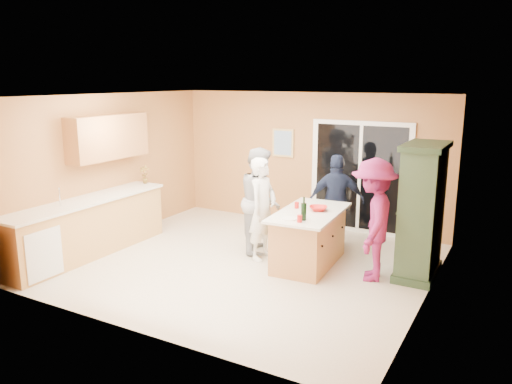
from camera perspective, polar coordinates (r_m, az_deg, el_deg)
The scene contains 22 objects.
floor at distance 7.97m, azimuth -1.30°, elevation -8.11°, with size 5.50×5.50×0.00m, color beige.
ceiling at distance 7.45m, azimuth -1.41°, elevation 10.92°, with size 5.50×5.00×0.10m, color white.
wall_back at distance 9.81m, azimuth 6.04°, elevation 3.68°, with size 5.50×0.10×2.60m, color tan.
wall_front at distance 5.65m, azimuth -14.26°, elevation -3.49°, with size 5.50×0.10×2.60m, color tan.
wall_left at distance 9.28m, azimuth -16.21°, elevation 2.71°, with size 0.10×5.00×2.60m, color tan.
wall_right at distance 6.69m, azimuth 19.46°, elevation -1.31°, with size 0.10×5.00×2.60m, color tan.
left_cabinet_run at distance 8.55m, azimuth -19.38°, elevation -4.12°, with size 0.65×3.05×1.24m.
upper_cabinets at distance 8.93m, azimuth -16.55°, elevation 6.05°, with size 0.35×1.60×0.75m, color tan.
sliding_door at distance 9.47m, azimuth 11.78°, elevation 1.61°, with size 1.90×0.07×2.10m.
framed_picture at distance 9.97m, azimuth 3.10°, elevation 5.63°, with size 0.46×0.04×0.56m.
kitchen_island at distance 7.83m, azimuth 6.06°, elevation -5.44°, with size 0.98×1.68×0.86m.
green_hutch at distance 7.59m, azimuth 18.39°, elevation -2.28°, with size 0.56×1.07×1.97m.
woman_white at distance 7.93m, azimuth 0.77°, elevation -1.96°, with size 0.60×0.39×1.65m, color white.
woman_grey at distance 8.29m, azimuth 0.52°, elevation -0.92°, with size 0.85×0.66×1.76m, color #A5A5A7.
woman_navy at distance 8.62m, azimuth 9.19°, elevation -1.03°, with size 0.94×0.39×1.61m, color #1C253D.
woman_magenta at distance 7.30m, azimuth 13.25°, elevation -3.12°, with size 1.14×0.66×1.77m, color maroon.
serving_bowl at distance 7.76m, azimuth 7.14°, elevation -1.87°, with size 0.27×0.27×0.07m, color red.
tulip_vase at distance 9.48m, azimuth -12.62°, elevation 1.97°, with size 0.18×0.12×0.34m, color red.
tumbler_near at distance 7.10m, azimuth 5.00°, elevation -3.06°, with size 0.07×0.07×0.11m, color red.
tumbler_far at distance 7.86m, azimuth 4.68°, elevation -1.51°, with size 0.07×0.07×0.10m, color red.
wine_bottle at distance 7.19m, azimuth 5.48°, elevation -2.19°, with size 0.08×0.08×0.34m.
white_plate at distance 7.26m, azimuth 3.84°, elevation -3.06°, with size 0.23×0.23×0.02m, color white.
Camera 1 is at (3.76, -6.43, 2.85)m, focal length 35.00 mm.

